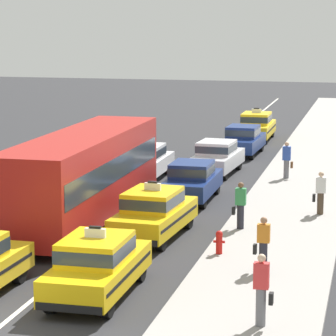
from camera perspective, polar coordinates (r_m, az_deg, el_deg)
The scene contains 16 objects.
lane_stripe_left_right at distance 39.29m, azimuth 0.70°, elevation -0.80°, with size 0.14×80.00×0.01m, color silver.
sidewalk_curb at distance 33.56m, azimuth 8.13°, elevation -2.66°, with size 4.00×90.00×0.15m, color #9E9993.
bus_left_second at distance 31.19m, azimuth -5.56°, elevation -0.31°, with size 2.53×11.20×3.22m.
sedan_left_third at distance 39.48m, azimuth -1.52°, elevation 0.49°, with size 1.77×4.31×1.58m.
taxi_right_nearest at distance 23.12m, azimuth -4.71°, elevation -6.39°, with size 1.82×4.56×1.96m.
taxi_right_second at distance 29.04m, azimuth -0.95°, elevation -2.94°, with size 2.10×4.67×1.96m.
sedan_right_third at distance 34.90m, azimuth 1.60°, elevation -0.78°, with size 1.77×4.31×1.58m.
sedan_right_fourth at distance 40.72m, azimuth 3.23°, elevation 0.77°, with size 2.03×4.40×1.58m.
sedan_right_fifth at distance 46.43m, azimuth 4.97°, elevation 1.90°, with size 1.93×4.37×1.58m.
taxi_right_sixth at distance 51.98m, azimuth 5.85°, elevation 2.79°, with size 1.83×4.56×1.96m.
pedestrian_near_crosswalk at distance 20.65m, azimuth 6.19°, elevation -7.99°, with size 0.47×0.24×1.76m.
pedestrian_mid_block at distance 24.94m, azimuth 6.28°, elevation -5.01°, with size 0.47×0.24×1.60m.
pedestrian_by_storefront at distance 29.77m, azimuth 4.79°, elevation -2.48°, with size 0.47×0.24×1.63m.
pedestrian_trailing at distance 32.31m, azimuth 10.01°, elevation -1.63°, with size 0.47×0.24×1.60m.
pedestrian_far_corner at distance 39.18m, azimuth 7.83°, elevation 0.52°, with size 0.47×0.24×1.65m.
fire_hydrant at distance 26.73m, azimuth 3.39°, elevation -4.84°, with size 0.36×0.22×0.73m.
Camera 1 is at (8.61, -17.61, 7.41)m, focal length 92.47 mm.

